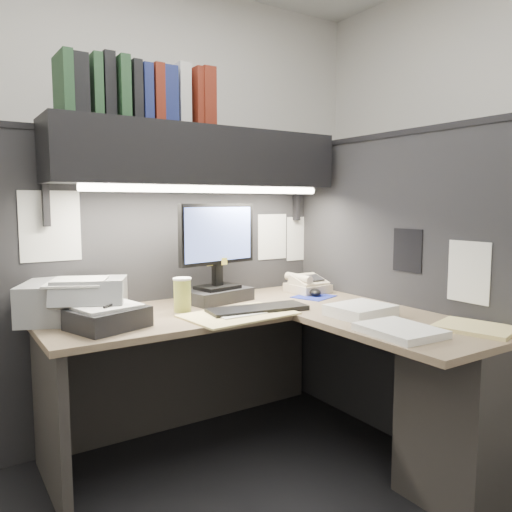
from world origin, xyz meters
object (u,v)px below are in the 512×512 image
coffee_cup (182,296)px  overhead_shelf (199,157)px  desk (335,383)px  printer (75,300)px  notebook_stack (108,318)px  telephone (308,285)px  keyboard (258,309)px  monitor (218,263)px

coffee_cup → overhead_shelf: bearing=44.4°
desk → printer: printer is taller
notebook_stack → desk: bearing=-25.9°
telephone → notebook_stack: 1.26m
keyboard → notebook_stack: 0.71m
notebook_stack → monitor: bearing=20.7°
overhead_shelf → notebook_stack: (-0.60, -0.32, -0.73)m
monitor → notebook_stack: size_ratio=1.81×
coffee_cup → printer: printer is taller
telephone → notebook_stack: (-1.25, -0.20, 0.00)m
monitor → printer: (-0.74, 0.01, -0.12)m
coffee_cup → notebook_stack: 0.42m
overhead_shelf → keyboard: size_ratio=3.13×
overhead_shelf → monitor: size_ratio=2.94×
monitor → notebook_stack: 0.73m
desk → keyboard: keyboard is taller
printer → telephone: bearing=21.9°
monitor → coffee_cup: bearing=-165.6°
keyboard → printer: printer is taller
printer → overhead_shelf: bearing=29.3°
desk → notebook_stack: size_ratio=5.83×
coffee_cup → notebook_stack: size_ratio=0.54×
monitor → coffee_cup: (-0.27, -0.13, -0.13)m
overhead_shelf → monitor: 0.57m
monitor → overhead_shelf: bearing=127.6°
keyboard → desk: bearing=-54.9°
desk → keyboard: 0.50m
printer → notebook_stack: 0.27m
printer → keyboard: bearing=1.1°
telephone → notebook_stack: size_ratio=0.74×
overhead_shelf → keyboard: bearing=-74.1°
keyboard → notebook_stack: (-0.71, 0.08, 0.03)m
overhead_shelf → coffee_cup: 0.74m
coffee_cup → monitor: bearing=25.6°
coffee_cup → printer: 0.49m
monitor → printer: 0.75m
monitor → printer: bearing=168.3°
keyboard → notebook_stack: bearing=-179.0°
overhead_shelf → printer: 0.96m
overhead_shelf → keyboard: 0.86m
keyboard → printer: (-0.78, 0.34, 0.07)m
desk → notebook_stack: 1.05m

